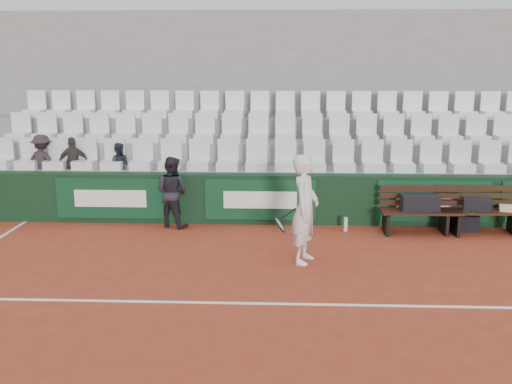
# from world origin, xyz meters

# --- Properties ---
(ground) EXTENTS (80.00, 80.00, 0.00)m
(ground) POSITION_xyz_m (0.00, 0.00, 0.00)
(ground) COLOR #9C3A23
(ground) RESTS_ON ground
(court_baseline) EXTENTS (18.00, 0.06, 0.01)m
(court_baseline) POSITION_xyz_m (0.00, 0.00, 0.00)
(court_baseline) COLOR white
(court_baseline) RESTS_ON ground
(back_barrier) EXTENTS (18.00, 0.34, 1.00)m
(back_barrier) POSITION_xyz_m (0.07, 3.99, 0.50)
(back_barrier) COLOR black
(back_barrier) RESTS_ON ground
(grandstand_tier_front) EXTENTS (18.00, 0.95, 1.00)m
(grandstand_tier_front) POSITION_xyz_m (0.00, 4.62, 0.50)
(grandstand_tier_front) COLOR gray
(grandstand_tier_front) RESTS_ON ground
(grandstand_tier_mid) EXTENTS (18.00, 0.95, 1.45)m
(grandstand_tier_mid) POSITION_xyz_m (0.00, 5.58, 0.72)
(grandstand_tier_mid) COLOR #989896
(grandstand_tier_mid) RESTS_ON ground
(grandstand_tier_back) EXTENTS (18.00, 0.95, 1.90)m
(grandstand_tier_back) POSITION_xyz_m (0.00, 6.53, 0.95)
(grandstand_tier_back) COLOR gray
(grandstand_tier_back) RESTS_ON ground
(grandstand_rear_wall) EXTENTS (18.00, 0.30, 4.40)m
(grandstand_rear_wall) POSITION_xyz_m (0.00, 7.15, 2.20)
(grandstand_rear_wall) COLOR gray
(grandstand_rear_wall) RESTS_ON ground
(seat_row_front) EXTENTS (11.90, 0.44, 0.63)m
(seat_row_front) POSITION_xyz_m (0.00, 4.45, 1.31)
(seat_row_front) COLOR silver
(seat_row_front) RESTS_ON grandstand_tier_front
(seat_row_mid) EXTENTS (11.90, 0.44, 0.63)m
(seat_row_mid) POSITION_xyz_m (0.00, 5.40, 1.77)
(seat_row_mid) COLOR silver
(seat_row_mid) RESTS_ON grandstand_tier_mid
(seat_row_back) EXTENTS (11.90, 0.44, 0.63)m
(seat_row_back) POSITION_xyz_m (0.00, 6.35, 2.21)
(seat_row_back) COLOR white
(seat_row_back) RESTS_ON grandstand_tier_back
(bench_left) EXTENTS (1.50, 0.56, 0.45)m
(bench_left) POSITION_xyz_m (2.85, 3.35, 0.23)
(bench_left) COLOR #34180F
(bench_left) RESTS_ON ground
(bench_right) EXTENTS (1.50, 0.56, 0.45)m
(bench_right) POSITION_xyz_m (3.96, 3.42, 0.23)
(bench_right) COLOR black
(bench_right) RESTS_ON ground
(sports_bag_left) EXTENTS (0.71, 0.33, 0.30)m
(sports_bag_left) POSITION_xyz_m (2.82, 3.36, 0.60)
(sports_bag_left) COLOR black
(sports_bag_left) RESTS_ON bench_left
(sports_bag_right) EXTENTS (0.54, 0.34, 0.23)m
(sports_bag_right) POSITION_xyz_m (3.90, 3.39, 0.57)
(sports_bag_right) COLOR black
(sports_bag_right) RESTS_ON bench_right
(towel) EXTENTS (0.41, 0.34, 0.10)m
(towel) POSITION_xyz_m (4.51, 3.41, 0.50)
(towel) COLOR beige
(towel) RESTS_ON bench_right
(sports_bag_ground) EXTENTS (0.53, 0.35, 0.31)m
(sports_bag_ground) POSITION_xyz_m (3.76, 3.62, 0.15)
(sports_bag_ground) COLOR black
(sports_bag_ground) RESTS_ON ground
(water_bottle_near) EXTENTS (0.08, 0.08, 0.27)m
(water_bottle_near) POSITION_xyz_m (1.46, 3.46, 0.14)
(water_bottle_near) COLOR silver
(water_bottle_near) RESTS_ON ground
(water_bottle_far) EXTENTS (0.07, 0.07, 0.25)m
(water_bottle_far) POSITION_xyz_m (3.33, 3.26, 0.13)
(water_bottle_far) COLOR silver
(water_bottle_far) RESTS_ON ground
(tennis_player) EXTENTS (0.79, 0.74, 1.77)m
(tennis_player) POSITION_xyz_m (0.59, 1.71, 0.88)
(tennis_player) COLOR white
(tennis_player) RESTS_ON ground
(ball_kid) EXTENTS (0.83, 0.75, 1.40)m
(ball_kid) POSITION_xyz_m (-1.93, 3.66, 0.70)
(ball_kid) COLOR black
(ball_kid) RESTS_ON ground
(spectator_a) EXTENTS (0.83, 0.60, 1.16)m
(spectator_a) POSITION_xyz_m (-4.81, 4.50, 1.58)
(spectator_a) COLOR #271F24
(spectator_a) RESTS_ON grandstand_tier_front
(spectator_b) EXTENTS (0.70, 0.46, 1.11)m
(spectator_b) POSITION_xyz_m (-4.15, 4.50, 1.55)
(spectator_b) COLOR #342E2A
(spectator_b) RESTS_ON grandstand_tier_front
(spectator_c) EXTENTS (0.54, 0.45, 1.00)m
(spectator_c) POSITION_xyz_m (-3.20, 4.50, 1.50)
(spectator_c) COLOR #1D242C
(spectator_c) RESTS_ON grandstand_tier_front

